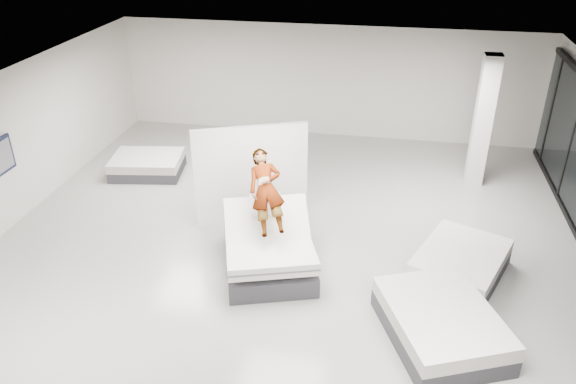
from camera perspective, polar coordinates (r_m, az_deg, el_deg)
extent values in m
plane|color=#A8A59F|center=(10.83, -0.86, -7.86)|extent=(14.00, 14.00, 0.00)
plane|color=#262629|center=(9.33, -1.00, 8.29)|extent=(14.00, 14.00, 0.00)
cube|color=beige|center=(16.40, 4.03, 11.12)|extent=(12.00, 0.04, 3.20)
cube|color=#36363A|center=(10.79, -1.94, -6.83)|extent=(2.17, 2.52, 0.37)
cube|color=white|center=(10.79, -2.19, -3.17)|extent=(1.83, 1.46, 0.78)
cube|color=#5E5F63|center=(10.79, -2.19, -3.17)|extent=(1.82, 1.38, 0.62)
cube|color=white|center=(10.16, -1.69, -6.80)|extent=(1.85, 1.52, 0.35)
cube|color=#5E5F63|center=(10.16, -1.69, -6.80)|extent=(1.87, 1.53, 0.15)
cube|color=white|center=(10.76, -2.30, -1.20)|extent=(0.69, 0.60, 0.36)
imported|color=slate|center=(10.46, -2.20, -0.94)|extent=(1.04, 1.59, 1.53)
cube|color=black|center=(10.28, -0.77, -2.81)|extent=(0.09, 0.15, 0.08)
cube|color=silver|center=(11.89, -3.76, 1.75)|extent=(2.27, 1.03, 2.20)
cube|color=#36363A|center=(11.09, 17.01, -7.42)|extent=(2.03, 2.28, 0.28)
cube|color=white|center=(10.95, 17.20, -6.32)|extent=(2.03, 2.28, 0.24)
cube|color=#36363A|center=(9.58, 15.15, -13.42)|extent=(2.26, 2.54, 0.31)
cube|color=white|center=(9.40, 15.37, -12.10)|extent=(2.26, 2.54, 0.26)
cube|color=#36363A|center=(14.83, -14.04, 2.33)|extent=(1.90, 1.54, 0.26)
cube|color=white|center=(14.73, -14.14, 3.16)|extent=(1.90, 1.54, 0.22)
cube|color=silver|center=(14.11, 19.17, 6.77)|extent=(0.40, 0.40, 3.20)
cube|color=black|center=(14.13, 26.92, 4.60)|extent=(0.09, 0.08, 2.80)
cube|color=black|center=(15.94, 25.26, 7.41)|extent=(0.09, 0.08, 2.80)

